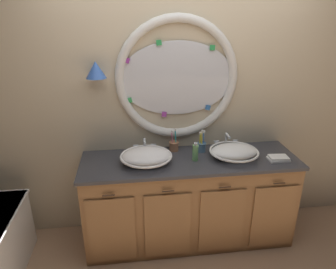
{
  "coord_description": "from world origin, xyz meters",
  "views": [
    {
      "loc": [
        -0.47,
        -2.14,
        2.07
      ],
      "look_at": [
        -0.16,
        0.25,
        1.1
      ],
      "focal_mm": 32.77,
      "sensor_mm": 36.0,
      "label": 1
    }
  ],
  "objects": [
    {
      "name": "soap_dispenser",
      "position": [
        0.08,
        0.23,
        0.93
      ],
      "size": [
        0.05,
        0.06,
        0.18
      ],
      "color": "#6BAD66",
      "rests_on": "vanity_counter"
    },
    {
      "name": "sink_basin_right",
      "position": [
        0.43,
        0.24,
        0.91
      ],
      "size": [
        0.44,
        0.44,
        0.12
      ],
      "color": "white",
      "rests_on": "vanity_counter"
    },
    {
      "name": "ground_plane",
      "position": [
        0.0,
        0.0,
        0.0
      ],
      "size": [
        14.0,
        14.0,
        0.0
      ],
      "primitive_type": "plane",
      "color": "tan"
    },
    {
      "name": "faucet_set_right",
      "position": [
        0.43,
        0.47,
        0.91
      ],
      "size": [
        0.24,
        0.12,
        0.15
      ],
      "color": "silver",
      "rests_on": "vanity_counter"
    },
    {
      "name": "toothbrush_holder_left",
      "position": [
        -0.07,
        0.46,
        0.9
      ],
      "size": [
        0.09,
        0.09,
        0.22
      ],
      "color": "#996647",
      "rests_on": "vanity_counter"
    },
    {
      "name": "faucet_set_left",
      "position": [
        -0.35,
        0.47,
        0.9
      ],
      "size": [
        0.22,
        0.12,
        0.13
      ],
      "color": "silver",
      "rests_on": "vanity_counter"
    },
    {
      "name": "toothbrush_holder_right",
      "position": [
        0.18,
        0.41,
        0.9
      ],
      "size": [
        0.09,
        0.09,
        0.22
      ],
      "color": "slate",
      "rests_on": "vanity_counter"
    },
    {
      "name": "folded_hand_towel",
      "position": [
        0.81,
        0.14,
        0.87
      ],
      "size": [
        0.18,
        0.12,
        0.04
      ],
      "color": "white",
      "rests_on": "vanity_counter"
    },
    {
      "name": "vanity_counter",
      "position": [
        0.04,
        0.26,
        0.43
      ],
      "size": [
        1.94,
        0.61,
        0.85
      ],
      "color": "olive",
      "rests_on": "ground_plane"
    },
    {
      "name": "back_wall_assembly",
      "position": [
        -0.0,
        0.59,
        1.32
      ],
      "size": [
        6.4,
        0.26,
        2.6
      ],
      "color": "beige",
      "rests_on": "ground_plane"
    },
    {
      "name": "sink_basin_left",
      "position": [
        -0.35,
        0.24,
        0.91
      ],
      "size": [
        0.45,
        0.45,
        0.13
      ],
      "color": "white",
      "rests_on": "vanity_counter"
    }
  ]
}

